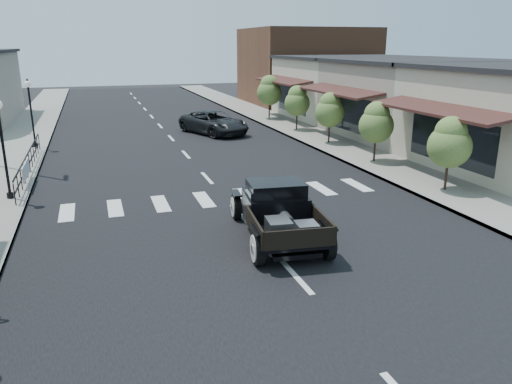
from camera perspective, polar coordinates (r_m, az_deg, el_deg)
name	(u,v)px	position (r m, az deg, el deg)	size (l,w,h in m)	color
ground	(258,235)	(15.21, 0.23, -4.96)	(120.00, 120.00, 0.00)	black
road	(177,144)	(29.31, -9.07, 5.40)	(14.00, 80.00, 0.02)	black
road_markings	(193,163)	(24.50, -7.16, 3.27)	(12.00, 60.00, 0.06)	silver
sidewalk_left	(16,153)	(29.24, -25.77, 4.06)	(3.00, 80.00, 0.15)	gray
sidewalk_right	(311,135)	(31.73, 6.33, 6.47)	(3.00, 80.00, 0.15)	gray
storefront_mid	(422,100)	(32.99, 18.43, 9.94)	(10.00, 9.00, 4.50)	#A69C8B
storefront_far	(351,88)	(40.56, 10.85, 11.57)	(10.00, 9.00, 4.50)	beige
far_building_right	(306,66)	(49.67, 5.77, 14.09)	(11.00, 10.00, 7.00)	brown
railing	(29,161)	(24.11, -24.51, 3.26)	(0.08, 10.00, 1.00)	black
banner	(27,176)	(22.21, -24.73, 1.66)	(0.04, 2.20, 0.60)	silver
lamp_post_b	(3,149)	(20.01, -26.91, 4.45)	(0.36, 0.36, 3.70)	black
lamp_post_c	(31,113)	(29.82, -24.29, 8.22)	(0.36, 0.36, 3.70)	black
small_tree_a	(448,155)	(20.40, 21.14, 3.96)	(1.64, 1.64, 2.74)	#547033
small_tree_b	(376,133)	(24.59, 13.52, 6.61)	(1.65, 1.65, 2.74)	#547033
small_tree_c	(329,119)	(28.88, 8.39, 8.30)	(1.64, 1.64, 2.74)	#547033
small_tree_d	(297,108)	(33.19, 4.70, 9.50)	(1.65, 1.65, 2.76)	#547033
small_tree_e	(269,98)	(38.19, 1.53, 10.72)	(1.86, 1.86, 3.09)	#547033
hotrod_pickup	(277,211)	(14.71, 2.47, -2.15)	(2.33, 5.00, 1.73)	black
second_car	(214,123)	(32.39, -4.84, 7.89)	(2.41, 5.23, 1.45)	black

